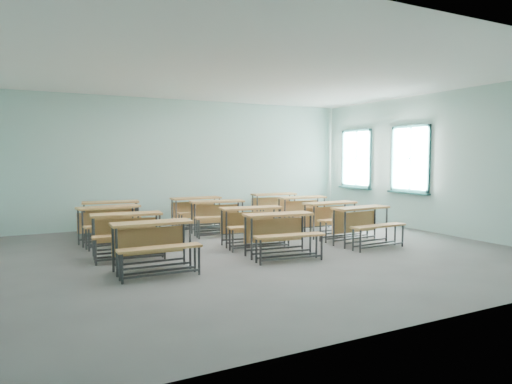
% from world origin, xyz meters
% --- Properties ---
extents(room, '(9.04, 8.04, 3.24)m').
position_xyz_m(room, '(0.08, 0.03, 1.60)').
color(room, slate).
rests_on(room, ground).
extents(desk_unit_r0c0, '(1.22, 0.83, 0.75)m').
position_xyz_m(desk_unit_r0c0, '(-2.19, -0.58, 0.51)').
color(desk_unit_r0c0, '#AE783F').
rests_on(desk_unit_r0c0, ground).
extents(desk_unit_r0c1, '(1.30, 0.95, 0.75)m').
position_xyz_m(desk_unit_r0c1, '(0.04, -0.56, 0.51)').
color(desk_unit_r0c1, '#AE783F').
rests_on(desk_unit_r0c1, ground).
extents(desk_unit_r0c2, '(1.25, 0.88, 0.75)m').
position_xyz_m(desk_unit_r0c2, '(2.03, -0.42, 0.51)').
color(desk_unit_r0c2, '#AE783F').
rests_on(desk_unit_r0c2, ground).
extents(desk_unit_r1c0, '(1.27, 0.91, 0.75)m').
position_xyz_m(desk_unit_r1c0, '(-2.32, 0.67, 0.51)').
color(desk_unit_r1c0, '#AE783F').
rests_on(desk_unit_r1c0, ground).
extents(desk_unit_r1c1, '(1.30, 0.96, 0.75)m').
position_xyz_m(desk_unit_r1c1, '(0.06, 0.54, 0.51)').
color(desk_unit_r1c1, '#AE783F').
rests_on(desk_unit_r1c1, ground).
extents(desk_unit_r1c2, '(1.23, 0.85, 0.75)m').
position_xyz_m(desk_unit_r1c2, '(2.05, 0.61, 0.51)').
color(desk_unit_r1c2, '#AE783F').
rests_on(desk_unit_r1c2, ground).
extents(desk_unit_r2c0, '(1.30, 0.96, 0.75)m').
position_xyz_m(desk_unit_r2c0, '(-2.38, 2.00, 0.51)').
color(desk_unit_r2c0, '#AE783F').
rests_on(desk_unit_r2c0, ground).
extents(desk_unit_r2c1, '(1.30, 0.96, 0.75)m').
position_xyz_m(desk_unit_r2c1, '(-0.01, 2.10, 0.51)').
color(desk_unit_r2c1, '#AE783F').
rests_on(desk_unit_r2c1, ground).
extents(desk_unit_r2c2, '(1.26, 0.90, 0.75)m').
position_xyz_m(desk_unit_r2c2, '(2.26, 2.08, 0.51)').
color(desk_unit_r2c2, '#AE783F').
rests_on(desk_unit_r2c2, ground).
extents(desk_unit_r3c0, '(1.30, 0.96, 0.75)m').
position_xyz_m(desk_unit_r3c0, '(-2.19, 3.04, 0.51)').
color(desk_unit_r3c0, '#AE783F').
rests_on(desk_unit_r3c0, ground).
extents(desk_unit_r3c1, '(1.21, 0.81, 0.75)m').
position_xyz_m(desk_unit_r3c1, '(-0.14, 3.11, 0.51)').
color(desk_unit_r3c1, '#AE783F').
rests_on(desk_unit_r3c1, ground).
extents(desk_unit_r3c2, '(1.27, 0.91, 0.75)m').
position_xyz_m(desk_unit_r3c2, '(2.12, 3.26, 0.51)').
color(desk_unit_r3c2, '#AE783F').
rests_on(desk_unit_r3c2, ground).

